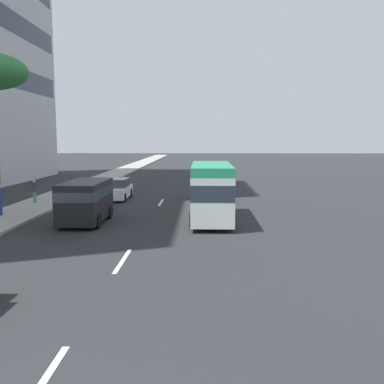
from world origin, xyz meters
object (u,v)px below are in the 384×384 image
Objects in this scene: minibus_fifth at (211,190)px; pedestrian_mid_block at (34,190)px; van_lead at (86,199)px; car_third at (208,189)px; pedestrian_near_lamp at (0,198)px; car_fourth at (117,189)px.

pedestrian_mid_block is (5.48, 12.01, -0.71)m from minibus_fifth.
van_lead is 2.96× the size of pedestrian_mid_block.
car_third is 2.30× the size of pedestrian_near_lamp.
pedestrian_mid_block is (6.32, 5.27, -0.29)m from van_lead.
minibus_fifth is (-8.36, -6.93, 0.98)m from car_fourth.
car_third is 0.95× the size of car_fourth.
pedestrian_near_lamp reaches higher than pedestrian_mid_block.
pedestrian_near_lamp is 1.13× the size of pedestrian_mid_block.
van_lead reaches higher than car_third.
van_lead reaches higher than pedestrian_mid_block.
car_third is at bearing 143.07° from van_lead.
pedestrian_near_lamp reaches higher than car_fourth.
car_third is 8.12m from minibus_fifth.
minibus_fifth reaches higher than pedestrian_near_lamp.
van_lead reaches higher than pedestrian_near_lamp.
minibus_fifth is at bearing 97.09° from van_lead.
car_third is 2.61× the size of pedestrian_mid_block.
car_third is at bearing -171.31° from pedestrian_mid_block.
van_lead is 5.51m from pedestrian_near_lamp.
car_third is at bearing 87.52° from car_fourth.
pedestrian_near_lamp reaches higher than car_third.
car_fourth is 2.73× the size of pedestrian_mid_block.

